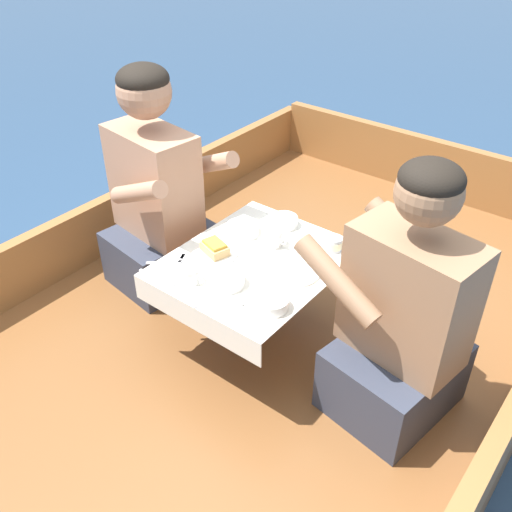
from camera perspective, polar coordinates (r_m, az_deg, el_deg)
The scene contains 24 objects.
ground_plane at distance 2.65m, azimuth 1.03°, elevation -11.37°, with size 60.00×60.00×0.00m, color navy.
boat_deck at distance 2.55m, azimuth 1.07°, elevation -9.26°, with size 2.05×3.18×0.27m, color brown.
gunwale_port at distance 2.96m, azimuth -14.44°, elevation 3.28°, with size 0.06×3.18×0.28m, color #936033.
gunwale_starboard at distance 2.10m, azimuth 24.14°, elevation -14.73°, with size 0.06×3.18×0.28m, color #936033.
bow_coaming at distance 3.54m, azimuth 16.78°, elevation 8.72°, with size 1.93×0.06×0.33m, color #936033.
cockpit_table at distance 2.19m, azimuth 0.00°, elevation -1.39°, with size 0.59×0.70×0.39m.
person_port at distance 2.54m, azimuth -9.87°, elevation 5.54°, with size 0.56×0.49×1.01m.
person_starboard at distance 1.96m, azimuth 14.43°, elevation -6.30°, with size 0.57×0.51×0.97m.
plate_sandwich at distance 2.20m, azimuth -4.11°, elevation 0.24°, with size 0.17×0.17×0.01m.
plate_bread at distance 2.11m, azimuth 3.86°, elevation -1.52°, with size 0.19×0.19×0.01m.
sandwich at distance 2.19m, azimuth -4.14°, elevation 0.83°, with size 0.12×0.10×0.05m.
bowl_port_near at distance 2.04m, azimuth -2.89°, elevation -2.33°, with size 0.13×0.13×0.04m.
bowl_starboard_near at distance 2.37m, azimuth 2.83°, elevation 3.54°, with size 0.11×0.11×0.04m.
bowl_center_far at distance 2.32m, azimuth -1.33°, elevation 2.77°, with size 0.13×0.13×0.04m.
bowl_port_far at distance 1.93m, azimuth 1.58°, elevation -4.66°, with size 0.12×0.12×0.04m.
coffee_cup_port at distance 2.24m, azimuth 1.68°, elevation 1.90°, with size 0.11×0.08×0.07m.
coffee_cup_starboard at distance 2.05m, azimuth -6.44°, elevation -1.92°, with size 0.09×0.06×0.06m.
tin_can at distance 2.23m, azimuth 7.83°, elevation 1.23°, with size 0.07×0.07×0.05m.
utensil_fork_starboard at distance 2.16m, azimuth -7.75°, elevation -0.81°, with size 0.09×0.16×0.00m.
utensil_fork_port at distance 2.21m, azimuth 4.83°, elevation 0.35°, with size 0.15×0.11×0.00m.
utensil_knife_starboard at distance 2.18m, azimuth -8.72°, elevation -0.61°, with size 0.13×0.12×0.00m.
utensil_knife_port at distance 2.18m, azimuth -0.81°, elevation -0.16°, with size 0.10×0.15×0.00m.
utensil_spoon_port at distance 1.96m, azimuth -2.88°, elevation -4.82°, with size 0.13×0.13×0.01m.
utensil_spoon_center at distance 2.09m, azimuth -9.23°, elevation -2.32°, with size 0.17×0.03×0.01m.
Camera 1 is at (1.09, -1.47, 1.91)m, focal length 40.00 mm.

